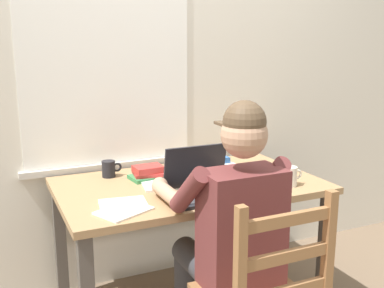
# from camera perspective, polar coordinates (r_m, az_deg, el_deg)

# --- Properties ---
(back_wall) EXTENTS (6.00, 0.08, 2.60)m
(back_wall) POSITION_cam_1_polar(r_m,az_deg,el_deg) (2.80, -4.58, 9.09)
(back_wall) COLOR silver
(back_wall) RESTS_ON ground
(desk) EXTENTS (1.37, 0.82, 0.73)m
(desk) POSITION_cam_1_polar(r_m,az_deg,el_deg) (2.49, -0.33, -6.79)
(desk) COLOR #9E7A51
(desk) RESTS_ON ground
(seated_person) EXTENTS (0.50, 0.60, 1.24)m
(seated_person) POSITION_cam_1_polar(r_m,az_deg,el_deg) (2.06, 4.64, -9.83)
(seated_person) COLOR brown
(seated_person) RESTS_ON ground
(laptop) EXTENTS (0.33, 0.28, 0.23)m
(laptop) POSITION_cam_1_polar(r_m,az_deg,el_deg) (2.25, 1.28, -4.97)
(laptop) COLOR #232328
(laptop) RESTS_ON desk
(computer_mouse) EXTENTS (0.06, 0.10, 0.03)m
(computer_mouse) POSITION_cam_1_polar(r_m,az_deg,el_deg) (2.35, 8.47, -5.28)
(computer_mouse) COLOR #232328
(computer_mouse) RESTS_ON desk
(coffee_mug_white) EXTENTS (0.12, 0.08, 0.10)m
(coffee_mug_white) POSITION_cam_1_polar(r_m,az_deg,el_deg) (2.44, 11.95, -3.91)
(coffee_mug_white) COLOR silver
(coffee_mug_white) RESTS_ON desk
(coffee_mug_dark) EXTENTS (0.11, 0.07, 0.09)m
(coffee_mug_dark) POSITION_cam_1_polar(r_m,az_deg,el_deg) (2.59, -10.18, -3.03)
(coffee_mug_dark) COLOR black
(coffee_mug_dark) RESTS_ON desk
(book_stack_main) EXTENTS (0.20, 0.17, 0.11)m
(book_stack_main) POSITION_cam_1_polar(r_m,az_deg,el_deg) (2.57, 2.77, -2.81)
(book_stack_main) COLOR #BC332D
(book_stack_main) RESTS_ON desk
(book_stack_side) EXTENTS (0.19, 0.17, 0.07)m
(book_stack_side) POSITION_cam_1_polar(r_m,az_deg,el_deg) (2.52, -5.51, -3.55)
(book_stack_side) COLOR #38844C
(book_stack_side) RESTS_ON desk
(paper_pile_near_laptop) EXTENTS (0.23, 0.17, 0.02)m
(paper_pile_near_laptop) POSITION_cam_1_polar(r_m,az_deg,el_deg) (2.14, -8.51, -7.34)
(paper_pile_near_laptop) COLOR white
(paper_pile_near_laptop) RESTS_ON desk
(paper_pile_back_corner) EXTENTS (0.27, 0.24, 0.01)m
(paper_pile_back_corner) POSITION_cam_1_polar(r_m,az_deg,el_deg) (2.07, -8.40, -8.15)
(paper_pile_back_corner) COLOR white
(paper_pile_back_corner) RESTS_ON desk
(paper_pile_side) EXTENTS (0.24, 0.21, 0.01)m
(paper_pile_side) POSITION_cam_1_polar(r_m,az_deg,el_deg) (2.40, -3.44, -5.08)
(paper_pile_side) COLOR white
(paper_pile_side) RESTS_ON desk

